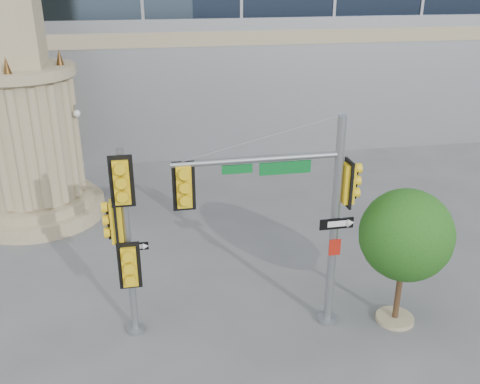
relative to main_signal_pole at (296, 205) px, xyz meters
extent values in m
plane|color=#545456|center=(-0.89, -1.45, -3.18)|extent=(120.00, 120.00, 0.00)
cylinder|color=tan|center=(-6.89, 7.55, -2.93)|extent=(4.40, 4.40, 0.50)
cylinder|color=tan|center=(-6.89, 7.55, -2.53)|extent=(3.80, 3.80, 0.30)
cylinder|color=tan|center=(-6.89, 7.55, -0.38)|extent=(3.00, 3.00, 4.00)
cylinder|color=tan|center=(-6.89, 7.55, 1.77)|extent=(3.50, 3.50, 0.30)
cone|color=#472D14|center=(-5.59, 7.55, 2.17)|extent=(0.24, 0.24, 0.50)
cylinder|color=slate|center=(0.92, 0.01, -3.12)|extent=(0.48, 0.48, 0.10)
cylinder|color=slate|center=(0.92, 0.01, -0.61)|extent=(0.19, 0.19, 5.13)
cylinder|color=slate|center=(-0.87, -0.01, 1.10)|extent=(3.59, 0.16, 0.12)
cube|color=#0C6826|center=(-0.27, -0.02, 0.88)|extent=(1.11, 0.05, 0.27)
cube|color=yellow|center=(-2.41, -0.03, 0.63)|extent=(0.47, 0.24, 1.07)
cube|color=yellow|center=(1.16, 0.02, 0.41)|extent=(0.24, 0.47, 1.07)
cube|color=black|center=(0.93, -0.11, -0.49)|extent=(0.79, 0.03, 0.26)
cube|color=#B11B10|center=(0.93, -0.11, -1.08)|extent=(0.27, 0.03, 0.39)
cylinder|color=slate|center=(-3.65, 0.46, -3.12)|extent=(0.43, 0.43, 0.11)
cylinder|color=slate|center=(-3.65, 0.46, -0.92)|extent=(0.16, 0.16, 4.51)
cube|color=yellow|center=(-3.65, 0.26, 0.70)|extent=(0.50, 0.25, 1.13)
cube|color=yellow|center=(-3.85, 0.46, -0.29)|extent=(0.25, 0.50, 1.13)
cube|color=yellow|center=(-3.65, 0.26, -1.28)|extent=(0.50, 0.25, 1.13)
cube|color=black|center=(-3.49, 0.35, -0.88)|extent=(0.56, 0.03, 0.18)
cylinder|color=tan|center=(2.55, -0.25, -3.13)|extent=(0.91, 0.91, 0.10)
cylinder|color=#382314|center=(2.55, -0.25, -2.26)|extent=(0.14, 0.14, 1.82)
sphere|color=#1A5212|center=(2.55, -0.25, -0.85)|extent=(2.13, 2.13, 2.13)
sphere|color=#1A5212|center=(3.01, 0.00, -1.15)|extent=(1.32, 1.32, 1.32)
sphere|color=#1A5212|center=(2.20, -0.50, -1.10)|extent=(1.11, 1.11, 1.11)
camera|label=1|loc=(-3.09, -10.17, 4.75)|focal=40.00mm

